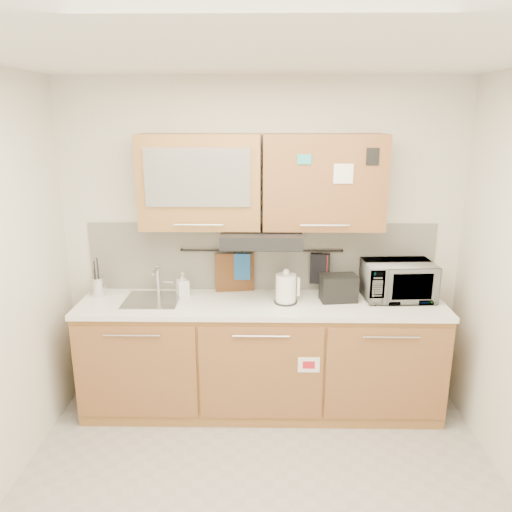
{
  "coord_description": "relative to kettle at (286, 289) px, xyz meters",
  "views": [
    {
      "loc": [
        0.01,
        -2.43,
        2.3
      ],
      "look_at": [
        -0.04,
        1.05,
        1.33
      ],
      "focal_mm": 35.0,
      "sensor_mm": 36.0,
      "label": 1
    }
  ],
  "objects": [
    {
      "name": "toaster",
      "position": [
        0.41,
        0.05,
        -0.0
      ],
      "size": [
        0.29,
        0.2,
        0.21
      ],
      "rotation": [
        0.0,
        0.0,
        0.12
      ],
      "color": "black",
      "rests_on": "countertop"
    },
    {
      "name": "sink",
      "position": [
        -1.04,
        0.03,
        -0.1
      ],
      "size": [
        0.42,
        0.4,
        0.26
      ],
      "color": "silver",
      "rests_on": "countertop"
    },
    {
      "name": "soap_bottle",
      "position": [
        -0.82,
        0.15,
        -0.01
      ],
      "size": [
        0.12,
        0.12,
        0.19
      ],
      "primitive_type": "imported",
      "rotation": [
        0.0,
        0.0,
        0.45
      ],
      "color": "#999999",
      "rests_on": "countertop"
    },
    {
      "name": "range_hood",
      "position": [
        -0.19,
        0.07,
        0.39
      ],
      "size": [
        0.6,
        0.46,
        0.1
      ],
      "primitive_type": "cube",
      "color": "black",
      "rests_on": "upper_cabinets"
    },
    {
      "name": "kettle",
      "position": [
        0.0,
        0.0,
        0.0
      ],
      "size": [
        0.2,
        0.19,
        0.27
      ],
      "rotation": [
        0.0,
        0.0,
        0.25
      ],
      "color": "white",
      "rests_on": "countertop"
    },
    {
      "name": "wall_back",
      "position": [
        -0.19,
        0.32,
        0.27
      ],
      "size": [
        3.2,
        0.0,
        3.2
      ],
      "primitive_type": "plane",
      "rotation": [
        1.57,
        0.0,
        0.0
      ],
      "color": "silver",
      "rests_on": "ground"
    },
    {
      "name": "upper_cabinets",
      "position": [
        -0.19,
        0.15,
        0.8
      ],
      "size": [
        1.82,
        0.37,
        0.7
      ],
      "color": "#AC793D",
      "rests_on": "wall_back"
    },
    {
      "name": "cutting_board",
      "position": [
        -0.41,
        0.26,
        0.02
      ],
      "size": [
        0.32,
        0.07,
        0.39
      ],
      "primitive_type": "cube",
      "rotation": [
        0.0,
        0.0,
        0.14
      ],
      "color": "brown",
      "rests_on": "utensil_rail"
    },
    {
      "name": "base_cabinet",
      "position": [
        -0.19,
        0.02,
        -0.62
      ],
      "size": [
        2.8,
        0.64,
        0.88
      ],
      "color": "#AC793D",
      "rests_on": "floor"
    },
    {
      "name": "backsplash",
      "position": [
        -0.19,
        0.31,
        0.17
      ],
      "size": [
        2.8,
        0.02,
        0.56
      ],
      "primitive_type": "cube",
      "color": "silver",
      "rests_on": "countertop"
    },
    {
      "name": "ceiling",
      "position": [
        -0.19,
        -1.18,
        1.57
      ],
      "size": [
        3.2,
        3.2,
        0.0
      ],
      "primitive_type": "plane",
      "rotation": [
        3.14,
        0.0,
        0.0
      ],
      "color": "white",
      "rests_on": "wall_back"
    },
    {
      "name": "dark_pouch",
      "position": [
        0.28,
        0.26,
        0.09
      ],
      "size": [
        0.16,
        0.06,
        0.25
      ],
      "primitive_type": "cube",
      "rotation": [
        0.0,
        0.0,
        -0.09
      ],
      "color": "black",
      "rests_on": "utensil_rail"
    },
    {
      "name": "microwave",
      "position": [
        0.88,
        0.11,
        0.04
      ],
      "size": [
        0.55,
        0.39,
        0.29
      ],
      "primitive_type": "imported",
      "rotation": [
        0.0,
        0.0,
        0.06
      ],
      "color": "#999999",
      "rests_on": "countertop"
    },
    {
      "name": "countertop",
      "position": [
        -0.19,
        0.01,
        -0.13
      ],
      "size": [
        2.82,
        0.62,
        0.04
      ],
      "primitive_type": "cube",
      "color": "white",
      "rests_on": "base_cabinet"
    },
    {
      "name": "utensil_rail",
      "position": [
        -0.19,
        0.27,
        0.23
      ],
      "size": [
        1.3,
        0.02,
        0.02
      ],
      "primitive_type": "cylinder",
      "rotation": [
        0.0,
        1.57,
        0.0
      ],
      "color": "black",
      "rests_on": "backsplash"
    },
    {
      "name": "utensil_crock",
      "position": [
        -1.49,
        0.14,
        -0.03
      ],
      "size": [
        0.13,
        0.13,
        0.31
      ],
      "rotation": [
        0.0,
        0.0,
        0.08
      ],
      "color": "silver",
      "rests_on": "countertop"
    },
    {
      "name": "oven_mitt",
      "position": [
        -0.34,
        0.26,
        0.1
      ],
      "size": [
        0.13,
        0.04,
        0.22
      ],
      "primitive_type": "cube",
      "rotation": [
        0.0,
        0.0,
        -0.06
      ],
      "color": "#215598",
      "rests_on": "utensil_rail"
    },
    {
      "name": "pot_holder",
      "position": [
        0.29,
        0.26,
        0.14
      ],
      "size": [
        0.12,
        0.06,
        0.15
      ],
      "primitive_type": "cube",
      "rotation": [
        0.0,
        0.0,
        -0.34
      ],
      "color": "#B62E18",
      "rests_on": "utensil_rail"
    }
  ]
}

